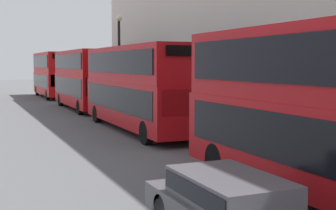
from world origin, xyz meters
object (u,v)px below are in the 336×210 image
(bus_second_in_queue, at_px, (139,84))
(car_dark_sedan, at_px, (231,207))
(bus_trailing, at_px, (53,73))
(bus_third_in_queue, at_px, (84,77))
(pedestrian, at_px, (111,96))

(bus_second_in_queue, distance_m, car_dark_sedan, 15.11)
(bus_trailing, height_order, car_dark_sedan, bus_trailing)
(bus_second_in_queue, height_order, car_dark_sedan, bus_second_in_queue)
(bus_third_in_queue, bearing_deg, bus_second_in_queue, -90.00)
(bus_third_in_queue, xyz_separation_m, pedestrian, (2.54, 1.87, -1.60))
(bus_third_in_queue, xyz_separation_m, car_dark_sedan, (-3.40, -26.59, -1.70))
(pedestrian, bearing_deg, bus_trailing, 102.20)
(car_dark_sedan, relative_size, pedestrian, 2.74)
(bus_trailing, bearing_deg, car_dark_sedan, -94.83)
(bus_third_in_queue, height_order, car_dark_sedan, bus_third_in_queue)
(car_dark_sedan, bearing_deg, bus_trailing, 85.17)
(bus_trailing, bearing_deg, pedestrian, -77.80)
(car_dark_sedan, bearing_deg, bus_third_in_queue, 82.71)
(car_dark_sedan, height_order, pedestrian, pedestrian)
(bus_second_in_queue, height_order, pedestrian, bus_second_in_queue)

